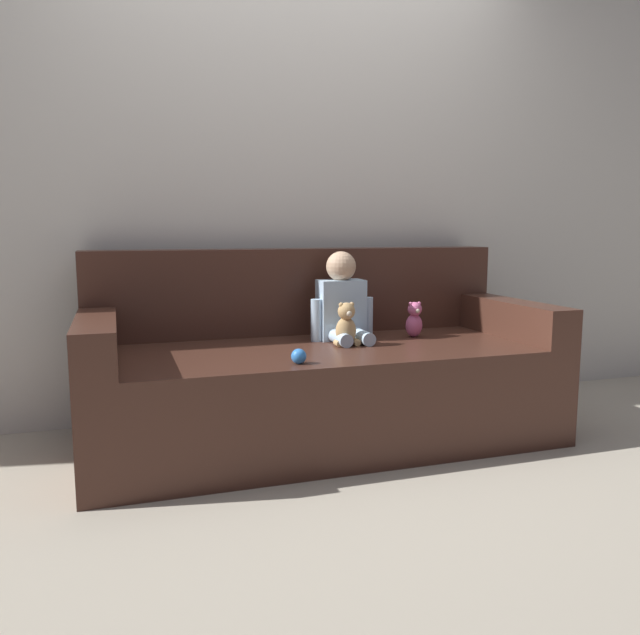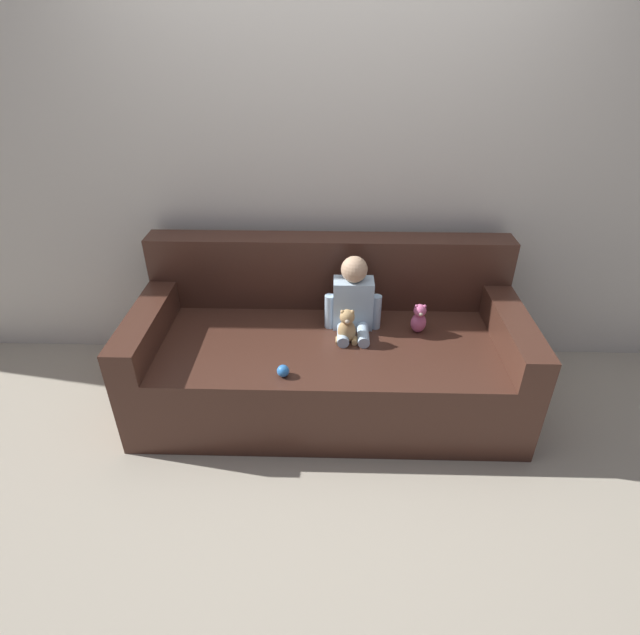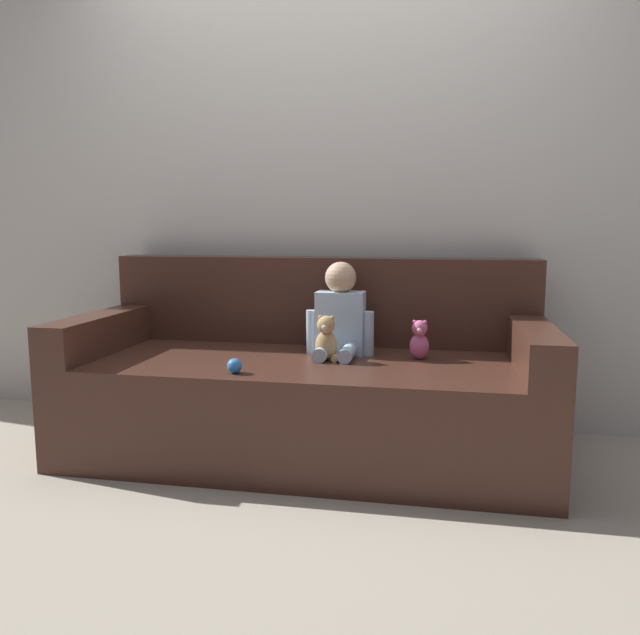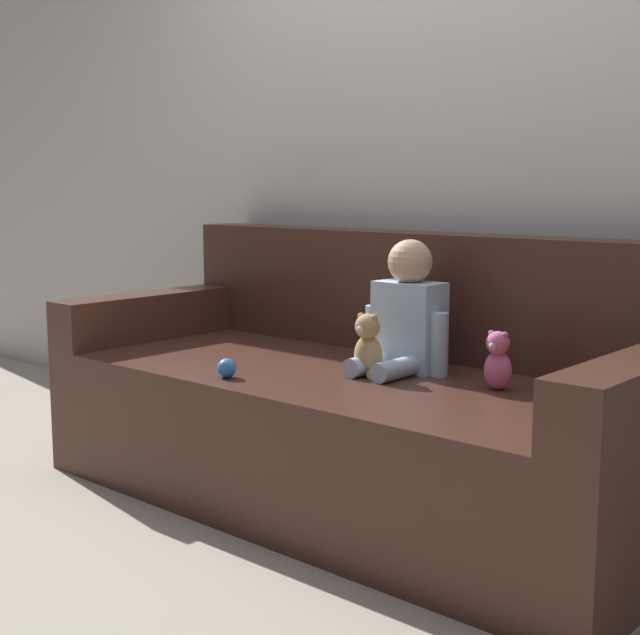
% 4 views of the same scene
% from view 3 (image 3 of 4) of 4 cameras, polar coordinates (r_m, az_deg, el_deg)
% --- Properties ---
extents(ground_plane, '(12.00, 12.00, 0.00)m').
position_cam_3_polar(ground_plane, '(2.95, -1.25, -12.23)').
color(ground_plane, '#B7AD99').
extents(wall_back, '(8.00, 0.05, 2.60)m').
position_cam_3_polar(wall_back, '(3.32, 0.77, 12.90)').
color(wall_back, silver).
rests_on(wall_back, ground_plane).
extents(couch, '(2.12, 0.94, 0.88)m').
position_cam_3_polar(couch, '(2.91, -1.03, -6.21)').
color(couch, '#47281E').
rests_on(couch, ground_plane).
extents(person_baby, '(0.32, 0.31, 0.43)m').
position_cam_3_polar(person_baby, '(2.87, 1.83, 0.08)').
color(person_baby, silver).
rests_on(person_baby, couch).
extents(teddy_bear_brown, '(0.12, 0.09, 0.20)m').
position_cam_3_polar(teddy_bear_brown, '(2.74, 0.57, -2.02)').
color(teddy_bear_brown, tan).
rests_on(teddy_bear_brown, couch).
extents(plush_toy_side, '(0.09, 0.08, 0.18)m').
position_cam_3_polar(plush_toy_side, '(2.80, 9.07, -2.03)').
color(plush_toy_side, '#DB6699').
rests_on(plush_toy_side, couch).
extents(toy_ball, '(0.06, 0.06, 0.06)m').
position_cam_3_polar(toy_ball, '(2.54, -7.81, -4.40)').
color(toy_ball, '#337FDB').
rests_on(toy_ball, couch).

